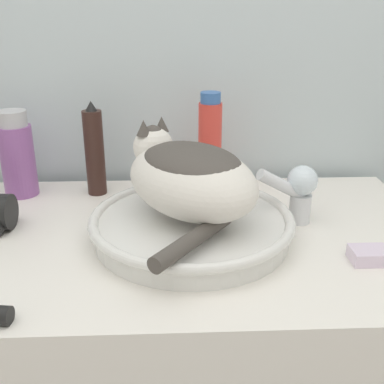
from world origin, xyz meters
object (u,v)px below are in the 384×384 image
Objects in this scene: cat at (189,176)px; hairspray_can_black at (95,151)px; shampoo_bottle_tall at (210,145)px; soap_bar at (369,255)px; faucet at (299,189)px; mouthwash_bottle at (17,155)px.

hairspray_can_black is at bearing 1.89° from cat.
shampoo_bottle_tall is (0.27, 0.00, 0.01)m from hairspray_can_black.
soap_bar is (0.52, -0.34, -0.09)m from hairspray_can_black.
faucet is 0.60× the size of hairspray_can_black.
shampoo_bottle_tall is 0.44m from soap_bar.
shampoo_bottle_tall reaches higher than faucet.
soap_bar is (0.09, -0.16, -0.06)m from faucet.
cat is 0.45m from mouthwash_bottle.
mouthwash_bottle reaches higher than soap_bar.
hairspray_can_black is 0.93× the size of shampoo_bottle_tall.
faucet is 0.25m from shampoo_bottle_tall.
hairspray_can_black is at bearing 146.67° from soap_bar.
soap_bar is at bearing -148.14° from cat.
shampoo_bottle_tall is at bearing 0.00° from hairspray_can_black.
faucet is 0.56× the size of shampoo_bottle_tall.
faucet is (0.22, 0.06, -0.05)m from cat.
hairspray_can_black reaches higher than faucet.
mouthwash_bottle is at bearing 153.83° from soap_bar.
shampoo_bottle_tall reaches higher than mouthwash_bottle.
soap_bar is (0.70, -0.34, -0.08)m from mouthwash_bottle.
cat is 0.24m from faucet.
cat is at bearing -31.63° from mouthwash_bottle.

